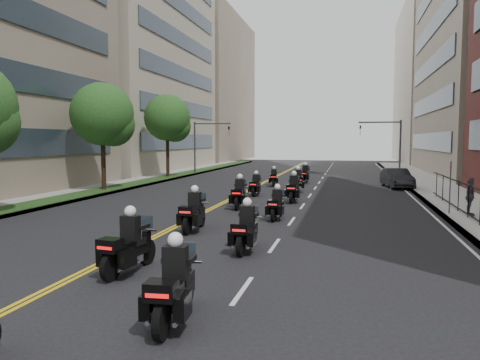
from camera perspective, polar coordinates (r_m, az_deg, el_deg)
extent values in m
cube|color=gray|center=(31.72, 24.57, -2.05)|extent=(4.00, 90.00, 0.15)
cube|color=gray|center=(35.75, -16.56, -1.07)|extent=(4.00, 90.00, 0.15)
cube|color=#203A15|center=(35.36, -15.44, -0.95)|extent=(2.00, 90.00, 0.04)
cube|color=#333F4C|center=(54.50, 21.95, 4.37)|extent=(0.12, 24.08, 1.80)
cube|color=#333F4C|center=(54.64, 22.08, 8.57)|extent=(0.12, 24.08, 1.80)
cube|color=#333F4C|center=(55.06, 22.22, 12.72)|extent=(0.12, 24.08, 1.80)
cube|color=#333F4C|center=(55.77, 22.36, 16.79)|extent=(0.12, 24.08, 1.80)
cube|color=#AAA189|center=(85.86, 24.13, 10.72)|extent=(15.00, 28.00, 26.00)
cube|color=#AAA189|center=(62.01, -14.36, 17.17)|extent=(16.00, 28.00, 34.00)
cube|color=#333F4C|center=(57.34, -6.89, 4.70)|extent=(0.12, 24.08, 1.80)
cube|color=#333F4C|center=(57.46, -6.93, 8.69)|extent=(0.12, 24.08, 1.80)
cube|color=#333F4C|center=(57.87, -6.98, 12.65)|extent=(0.12, 24.08, 1.80)
cube|color=#333F4C|center=(58.54, -7.02, 16.53)|extent=(0.12, 24.08, 1.80)
cube|color=#333F4C|center=(59.48, -7.06, 20.31)|extent=(0.12, 24.08, 1.80)
cube|color=#806F5E|center=(88.81, -5.18, 10.92)|extent=(16.00, 28.00, 26.00)
cylinder|color=#322216|center=(34.33, -16.33, 2.85)|extent=(0.32, 0.32, 5.11)
sphere|color=#1B521D|center=(34.36, -16.45, 7.72)|extent=(4.40, 4.40, 4.40)
sphere|color=#1B521D|center=(34.39, -15.21, 6.53)|extent=(3.08, 3.08, 3.08)
cylinder|color=#322216|center=(45.15, -8.82, 3.61)|extent=(0.32, 0.32, 5.39)
sphere|color=#1B521D|center=(45.19, -8.87, 7.52)|extent=(4.40, 4.40, 4.40)
sphere|color=#1B521D|center=(45.32, -7.96, 6.55)|extent=(3.08, 3.08, 3.08)
cylinder|color=#3F3F44|center=(48.12, 18.94, 3.61)|extent=(0.18, 0.18, 5.60)
cylinder|color=#3F3F44|center=(47.99, 16.63, 6.77)|extent=(4.00, 0.14, 0.14)
imported|color=black|center=(47.89, 14.45, 5.87)|extent=(0.16, 0.20, 1.00)
cylinder|color=#3F3F44|center=(50.54, -5.53, 3.90)|extent=(0.18, 0.18, 5.60)
cylinder|color=#3F3F44|center=(49.96, -3.37, 6.88)|extent=(4.00, 0.14, 0.14)
imported|color=black|center=(49.45, -1.35, 5.98)|extent=(0.16, 0.20, 1.00)
cylinder|color=black|center=(9.04, -9.55, -16.56)|extent=(0.21, 0.75, 0.74)
cylinder|color=black|center=(10.61, -6.54, -13.24)|extent=(0.21, 0.75, 0.74)
cube|color=black|center=(9.72, -7.93, -13.08)|extent=(0.57, 1.50, 0.44)
cube|color=silver|center=(9.85, -7.82, -14.37)|extent=(0.46, 0.63, 0.33)
cube|color=black|center=(8.85, -9.60, -13.15)|extent=(0.60, 0.50, 0.35)
cube|color=red|center=(8.66, -10.09, -13.74)|extent=(0.44, 0.07, 0.08)
cube|color=black|center=(9.62, -7.88, -9.90)|extent=(0.50, 0.34, 0.67)
sphere|color=white|center=(9.52, -7.89, -7.23)|extent=(0.32, 0.32, 0.32)
cylinder|color=black|center=(12.79, -15.50, -10.20)|extent=(0.25, 0.77, 0.75)
cylinder|color=black|center=(14.21, -11.29, -8.59)|extent=(0.25, 0.77, 0.75)
cube|color=black|center=(13.42, -13.31, -8.07)|extent=(0.65, 1.54, 0.44)
cube|color=silver|center=(13.52, -13.15, -9.08)|extent=(0.49, 0.66, 0.33)
cube|color=black|center=(12.65, -15.56, -7.68)|extent=(0.63, 0.53, 0.35)
cube|color=red|center=(12.47, -16.19, -7.98)|extent=(0.44, 0.09, 0.08)
cube|color=black|center=(13.35, -13.22, -5.71)|extent=(0.52, 0.37, 0.69)
sphere|color=white|center=(13.28, -13.24, -3.73)|extent=(0.32, 0.32, 0.32)
cylinder|color=black|center=(14.84, 0.06, -8.00)|extent=(0.16, 0.72, 0.71)
cylinder|color=black|center=(16.43, 1.52, -6.73)|extent=(0.16, 0.72, 0.71)
cube|color=black|center=(15.57, 0.83, -6.28)|extent=(0.47, 1.42, 0.42)
cube|color=silver|center=(15.67, 0.87, -7.10)|extent=(0.41, 0.58, 0.31)
cube|color=black|center=(14.72, 0.06, -5.93)|extent=(0.55, 0.45, 0.34)
cube|color=red|center=(14.52, -0.16, -6.17)|extent=(0.42, 0.04, 0.07)
cube|color=black|center=(15.53, 0.88, -4.34)|extent=(0.47, 0.30, 0.65)
sphere|color=white|center=(15.47, 0.89, -2.73)|extent=(0.30, 0.30, 0.30)
cylinder|color=black|center=(18.27, -6.46, -5.52)|extent=(0.15, 0.75, 0.75)
cylinder|color=black|center=(19.91, -4.77, -4.64)|extent=(0.15, 0.75, 0.75)
cube|color=black|center=(19.04, -5.59, -4.15)|extent=(0.46, 1.48, 0.44)
cube|color=silver|center=(19.13, -5.53, -4.87)|extent=(0.42, 0.60, 0.33)
cube|color=black|center=(18.18, -6.48, -3.75)|extent=(0.57, 0.46, 0.35)
cube|color=red|center=(17.97, -6.73, -3.93)|extent=(0.44, 0.03, 0.08)
cube|color=black|center=(19.01, -5.55, -2.50)|extent=(0.48, 0.31, 0.68)
sphere|color=white|center=(18.97, -5.55, -1.11)|extent=(0.32, 0.32, 0.32)
cylinder|color=black|center=(21.04, 4.10, -4.24)|extent=(0.17, 0.67, 0.66)
cylinder|color=black|center=(22.54, 4.95, -3.63)|extent=(0.17, 0.67, 0.66)
cube|color=black|center=(21.75, 4.54, -3.21)|extent=(0.48, 1.33, 0.39)
cube|color=silver|center=(21.83, 4.57, -3.78)|extent=(0.40, 0.56, 0.29)
cube|color=black|center=(20.96, 4.11, -2.87)|extent=(0.53, 0.44, 0.31)
cube|color=red|center=(20.77, 3.99, -3.00)|extent=(0.39, 0.05, 0.07)
cube|color=black|center=(21.73, 4.58, -1.93)|extent=(0.44, 0.30, 0.60)
sphere|color=white|center=(21.70, 4.59, -0.85)|extent=(0.28, 0.28, 0.28)
cylinder|color=black|center=(24.39, -0.38, -2.86)|extent=(0.20, 0.76, 0.75)
cylinder|color=black|center=(26.11, 0.27, -2.34)|extent=(0.20, 0.76, 0.75)
cube|color=black|center=(25.21, -0.04, -1.90)|extent=(0.56, 1.51, 0.44)
cube|color=silver|center=(25.30, -0.02, -2.45)|extent=(0.46, 0.63, 0.33)
cube|color=black|center=(24.32, -0.38, -1.52)|extent=(0.60, 0.50, 0.35)
cube|color=red|center=(24.10, -0.47, -1.64)|extent=(0.44, 0.06, 0.08)
cube|color=black|center=(25.21, -0.02, -0.64)|extent=(0.50, 0.34, 0.68)
sphere|color=white|center=(25.18, -0.02, 0.40)|extent=(0.32, 0.32, 0.32)
cylinder|color=black|center=(27.05, 6.29, -2.12)|extent=(0.17, 0.75, 0.75)
cylinder|color=black|center=(28.78, 6.81, -1.70)|extent=(0.17, 0.75, 0.75)
cube|color=black|center=(27.88, 6.56, -1.28)|extent=(0.50, 1.49, 0.44)
cube|color=silver|center=(27.96, 6.57, -1.78)|extent=(0.43, 0.62, 0.33)
cube|color=black|center=(26.99, 6.30, -0.92)|extent=(0.58, 0.48, 0.35)
cube|color=red|center=(26.77, 6.23, -1.01)|extent=(0.44, 0.05, 0.08)
cube|color=black|center=(27.88, 6.59, -0.15)|extent=(0.49, 0.32, 0.68)
sphere|color=white|center=(27.86, 6.60, 0.80)|extent=(0.32, 0.32, 0.32)
cylinder|color=black|center=(30.22, 1.67, -1.44)|extent=(0.14, 0.66, 0.66)
cylinder|color=black|center=(31.74, 2.23, -1.13)|extent=(0.14, 0.66, 0.66)
cube|color=black|center=(30.95, 1.96, -0.78)|extent=(0.41, 1.32, 0.39)
cube|color=silver|center=(31.02, 1.98, -1.18)|extent=(0.37, 0.54, 0.29)
cube|color=black|center=(30.17, 1.68, -0.48)|extent=(0.51, 0.41, 0.31)
cube|color=red|center=(29.97, 1.60, -0.55)|extent=(0.39, 0.03, 0.07)
cube|color=black|center=(30.95, 1.98, 0.12)|extent=(0.43, 0.27, 0.60)
sphere|color=white|center=(30.93, 1.99, 0.88)|extent=(0.28, 0.28, 0.28)
cylinder|color=black|center=(32.65, 7.09, -0.93)|extent=(0.24, 0.75, 0.74)
cylinder|color=black|center=(34.37, 7.03, -0.64)|extent=(0.24, 0.75, 0.74)
cube|color=black|center=(33.48, 7.07, -0.27)|extent=(0.64, 1.51, 0.43)
cube|color=silver|center=(33.56, 7.06, -0.68)|extent=(0.48, 0.64, 0.32)
cube|color=black|center=(32.60, 7.10, 0.05)|extent=(0.62, 0.52, 0.35)
cube|color=red|center=(32.37, 7.11, -0.02)|extent=(0.43, 0.09, 0.08)
cube|color=black|center=(33.49, 7.07, 0.66)|extent=(0.51, 0.36, 0.67)
sphere|color=white|center=(33.47, 7.08, 1.44)|extent=(0.31, 0.31, 0.31)
cylinder|color=black|center=(36.78, 4.08, -0.33)|extent=(0.20, 0.65, 0.64)
cylinder|color=black|center=(38.28, 4.21, -0.12)|extent=(0.20, 0.65, 0.64)
cube|color=black|center=(37.51, 4.15, 0.18)|extent=(0.52, 1.31, 0.38)
cube|color=silver|center=(37.57, 4.15, -0.15)|extent=(0.41, 0.55, 0.28)
cube|color=black|center=(36.74, 4.09, 0.43)|extent=(0.53, 0.44, 0.30)
cube|color=red|center=(36.54, 4.07, 0.38)|extent=(0.38, 0.07, 0.07)
cube|color=black|center=(37.52, 4.16, 0.90)|extent=(0.44, 0.30, 0.59)
sphere|color=white|center=(37.50, 4.16, 1.51)|extent=(0.27, 0.27, 0.27)
cylinder|color=black|center=(39.46, 7.72, 0.05)|extent=(0.21, 0.73, 0.72)
cylinder|color=black|center=(41.12, 8.16, 0.24)|extent=(0.21, 0.73, 0.72)
cube|color=black|center=(40.27, 7.95, 0.56)|extent=(0.57, 1.46, 0.42)
cube|color=silver|center=(40.34, 7.96, 0.23)|extent=(0.45, 0.61, 0.32)
cube|color=black|center=(39.42, 7.73, 0.84)|extent=(0.59, 0.49, 0.34)
cube|color=red|center=(39.21, 7.67, 0.79)|extent=(0.42, 0.07, 0.07)
cube|color=black|center=(40.28, 7.97, 1.31)|extent=(0.49, 0.34, 0.65)
sphere|color=white|center=(40.27, 7.98, 1.94)|extent=(0.31, 0.31, 0.31)
imported|color=black|center=(37.81, 18.59, 0.21)|extent=(2.33, 4.72, 1.49)
imported|color=#48464E|center=(24.24, 26.25, -1.81)|extent=(0.58, 1.10, 1.79)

